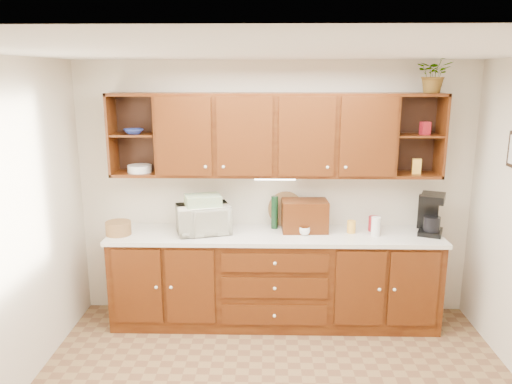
{
  "coord_description": "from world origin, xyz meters",
  "views": [
    {
      "loc": [
        -0.07,
        -3.23,
        2.46
      ],
      "look_at": [
        -0.18,
        1.15,
        1.42
      ],
      "focal_mm": 35.0,
      "sensor_mm": 36.0,
      "label": 1
    }
  ],
  "objects_px": {
    "bread_box": "(305,216)",
    "potted_plant": "(435,74)",
    "microwave": "(203,219)",
    "coffee_maker": "(431,214)"
  },
  "relations": [
    {
      "from": "bread_box",
      "to": "potted_plant",
      "type": "relative_size",
      "value": 1.28
    },
    {
      "from": "microwave",
      "to": "coffee_maker",
      "type": "relative_size",
      "value": 1.26
    },
    {
      "from": "coffee_maker",
      "to": "potted_plant",
      "type": "xyz_separation_m",
      "value": [
        -0.06,
        0.05,
        1.33
      ]
    },
    {
      "from": "microwave",
      "to": "coffee_maker",
      "type": "distance_m",
      "value": 2.22
    },
    {
      "from": "coffee_maker",
      "to": "potted_plant",
      "type": "height_order",
      "value": "potted_plant"
    },
    {
      "from": "bread_box",
      "to": "potted_plant",
      "type": "xyz_separation_m",
      "value": [
        1.17,
        -0.0,
        1.37
      ]
    },
    {
      "from": "microwave",
      "to": "bread_box",
      "type": "xyz_separation_m",
      "value": [
        1.0,
        0.08,
        0.02
      ]
    },
    {
      "from": "coffee_maker",
      "to": "bread_box",
      "type": "bearing_deg",
      "value": -159.67
    },
    {
      "from": "bread_box",
      "to": "potted_plant",
      "type": "distance_m",
      "value": 1.8
    },
    {
      "from": "microwave",
      "to": "potted_plant",
      "type": "distance_m",
      "value": 2.57
    }
  ]
}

